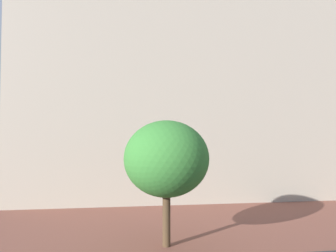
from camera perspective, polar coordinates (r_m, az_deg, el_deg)
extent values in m
cube|color=#B2A893|center=(33.08, 1.06, 4.95)|extent=(28.21, 14.96, 18.67)
cube|color=#B2A893|center=(35.32, 7.36, 15.47)|extent=(5.69, 5.69, 31.85)
cylinder|color=#B2A893|center=(27.91, -23.53, 8.83)|extent=(2.80, 2.80, 20.91)
cylinder|color=#B2A893|center=(32.50, 25.74, 8.99)|extent=(2.80, 2.80, 22.79)
cylinder|color=#4C3823|center=(16.13, -0.27, -16.22)|extent=(0.38, 0.38, 2.55)
ellipsoid|color=#387F33|center=(15.69, -0.27, -5.78)|extent=(4.14, 4.14, 3.72)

